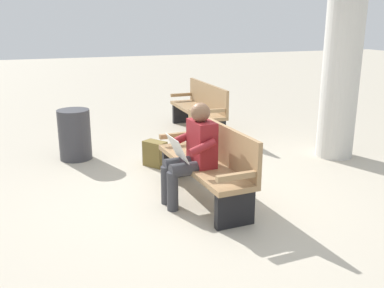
# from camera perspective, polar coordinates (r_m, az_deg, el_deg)

# --- Properties ---
(ground_plane) EXTENTS (40.00, 40.00, 0.00)m
(ground_plane) POSITION_cam_1_polar(r_m,az_deg,el_deg) (5.28, 1.39, -7.04)
(ground_plane) COLOR #B7AD99
(bench_near) EXTENTS (1.82, 0.57, 0.90)m
(bench_near) POSITION_cam_1_polar(r_m,az_deg,el_deg) (5.14, 2.15, -2.22)
(bench_near) COLOR #9E7A51
(bench_near) RESTS_ON ground
(person_seated) EXTENTS (0.59, 0.59, 1.18)m
(person_seated) POSITION_cam_1_polar(r_m,az_deg,el_deg) (4.93, 0.10, -0.95)
(person_seated) COLOR maroon
(person_seated) RESTS_ON ground
(backpack) EXTENTS (0.38, 0.35, 0.37)m
(backpack) POSITION_cam_1_polar(r_m,az_deg,el_deg) (6.34, -4.81, -1.29)
(backpack) COLOR brown
(backpack) RESTS_ON ground
(bench_far) EXTENTS (1.80, 0.49, 0.90)m
(bench_far) POSITION_cam_1_polar(r_m,az_deg,el_deg) (8.21, 1.11, 4.78)
(bench_far) COLOR #9E7A51
(bench_far) RESTS_ON ground
(support_pillar) EXTENTS (0.56, 0.56, 3.86)m
(support_pillar) POSITION_cam_1_polar(r_m,az_deg,el_deg) (6.89, 19.38, 14.06)
(support_pillar) COLOR beige
(support_pillar) RESTS_ON ground
(trash_bin) EXTENTS (0.48, 0.48, 0.76)m
(trash_bin) POSITION_cam_1_polar(r_m,az_deg,el_deg) (6.83, -15.08, 1.20)
(trash_bin) COLOR #38383D
(trash_bin) RESTS_ON ground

